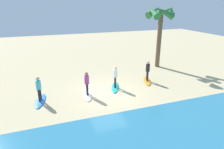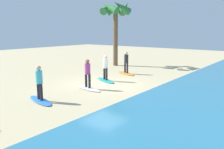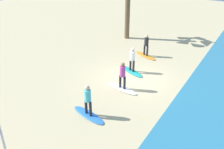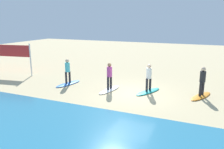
{
  "view_description": "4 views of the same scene",
  "coord_description": "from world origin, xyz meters",
  "views": [
    {
      "loc": [
        4.07,
        12.35,
        6.06
      ],
      "look_at": [
        -0.67,
        -0.87,
        0.99
      ],
      "focal_mm": 31.48,
      "sensor_mm": 36.0,
      "label": 1
    },
    {
      "loc": [
        10.9,
        9.11,
        3.33
      ],
      "look_at": [
        0.25,
        0.83,
        0.76
      ],
      "focal_mm": 37.31,
      "sensor_mm": 36.0,
      "label": 2
    },
    {
      "loc": [
        12.34,
        6.08,
        7.42
      ],
      "look_at": [
        1.41,
        -0.73,
        0.74
      ],
      "focal_mm": 39.2,
      "sensor_mm": 36.0,
      "label": 3
    },
    {
      "loc": [
        -3.92,
        12.29,
        4.28
      ],
      "look_at": [
        0.95,
        0.88,
        1.25
      ],
      "focal_mm": 36.38,
      "sensor_mm": 36.0,
      "label": 4
    }
  ],
  "objects": [
    {
      "name": "surfboard_teal",
      "position": [
        -0.81,
        -0.55,
        0.04
      ],
      "size": [
        1.34,
        2.15,
        0.09
      ],
      "primitive_type": "ellipsoid",
      "rotation": [
        0.0,
        0.0,
        1.17
      ],
      "color": "teal",
      "rests_on": "ground"
    },
    {
      "name": "surfer_teal",
      "position": [
        -0.81,
        -0.55,
        1.04
      ],
      "size": [
        0.32,
        0.43,
        1.64
      ],
      "color": "#232328",
      "rests_on": "surfboard_teal"
    },
    {
      "name": "surfboard_blue",
      "position": [
        4.6,
        -0.11,
        0.04
      ],
      "size": [
        0.98,
        2.17,
        0.09
      ],
      "primitive_type": "ellipsoid",
      "rotation": [
        0.0,
        0.0,
        1.36
      ],
      "color": "blue",
      "rests_on": "ground"
    },
    {
      "name": "palm_tree",
      "position": [
        -6.78,
        -4.22,
        4.85
      ],
      "size": [
        2.88,
        3.03,
        6.07
      ],
      "color": "brown",
      "rests_on": "ground"
    },
    {
      "name": "surfer_orange",
      "position": [
        -3.77,
        -0.92,
        1.04
      ],
      "size": [
        0.32,
        0.44,
        1.64
      ],
      "color": "#232328",
      "rests_on": "surfboard_orange"
    },
    {
      "name": "surfer_white",
      "position": [
        1.49,
        0.03,
        1.04
      ],
      "size": [
        0.32,
        0.46,
        1.64
      ],
      "color": "#232328",
      "rests_on": "surfboard_white"
    },
    {
      "name": "surfer_blue",
      "position": [
        4.6,
        -0.11,
        1.04
      ],
      "size": [
        0.32,
        0.45,
        1.64
      ],
      "color": "#232328",
      "rests_on": "surfboard_blue"
    },
    {
      "name": "surfboard_orange",
      "position": [
        -3.77,
        -0.92,
        0.04
      ],
      "size": [
        1.32,
        2.15,
        0.09
      ],
      "primitive_type": "ellipsoid",
      "rotation": [
        0.0,
        0.0,
        1.18
      ],
      "color": "orange",
      "rests_on": "ground"
    },
    {
      "name": "surfboard_white",
      "position": [
        1.49,
        0.03,
        0.04
      ],
      "size": [
        0.89,
        2.16,
        0.09
      ],
      "primitive_type": "ellipsoid",
      "rotation": [
        0.0,
        0.0,
        1.41
      ],
      "color": "white",
      "rests_on": "ground"
    },
    {
      "name": "ground_plane",
      "position": [
        0.0,
        0.0,
        0.0
      ],
      "size": [
        60.0,
        60.0,
        0.0
      ],
      "primitive_type": "plane",
      "color": "#CCB789"
    }
  ]
}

